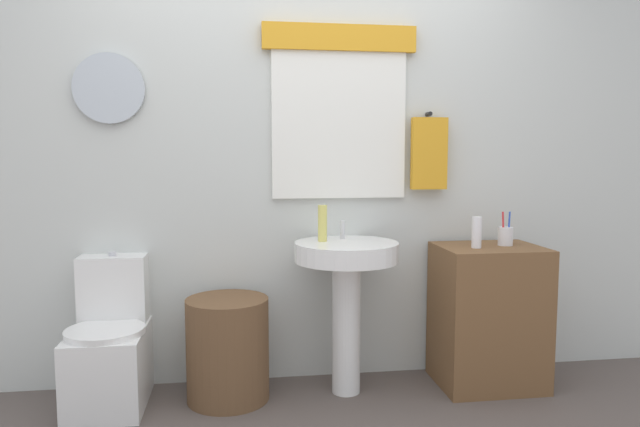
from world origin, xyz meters
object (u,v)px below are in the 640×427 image
at_px(toilet, 110,348).
at_px(laundry_hamper, 228,349).
at_px(wooden_cabinet, 488,316).
at_px(pedestal_sink, 346,278).
at_px(lotion_bottle, 477,232).
at_px(soap_bottle, 322,223).
at_px(toothbrush_cup, 505,236).

height_order(toilet, laundry_hamper, toilet).
xyz_separation_m(laundry_hamper, wooden_cabinet, (1.41, 0.00, 0.12)).
xyz_separation_m(laundry_hamper, pedestal_sink, (0.62, -0.00, 0.35)).
relative_size(laundry_hamper, lotion_bottle, 3.19).
xyz_separation_m(toilet, soap_bottle, (1.09, 0.01, 0.62)).
relative_size(lotion_bottle, toothbrush_cup, 0.90).
bearing_deg(soap_bottle, wooden_cabinet, -3.14).
bearing_deg(wooden_cabinet, laundry_hamper, 180.00).
bearing_deg(toilet, lotion_bottle, -2.26).
bearing_deg(laundry_hamper, toilet, 176.57).
bearing_deg(pedestal_sink, laundry_hamper, 180.00).
xyz_separation_m(wooden_cabinet, toothbrush_cup, (0.10, 0.02, 0.44)).
relative_size(laundry_hamper, pedestal_sink, 0.66).
xyz_separation_m(wooden_cabinet, soap_bottle, (-0.91, 0.05, 0.52)).
height_order(toilet, toothbrush_cup, toothbrush_cup).
relative_size(soap_bottle, lotion_bottle, 1.15).
bearing_deg(pedestal_sink, soap_bottle, 157.38).
height_order(wooden_cabinet, toothbrush_cup, toothbrush_cup).
relative_size(laundry_hamper, toothbrush_cup, 2.86).
bearing_deg(toilet, wooden_cabinet, -1.01).
bearing_deg(wooden_cabinet, pedestal_sink, -180.00).
relative_size(pedestal_sink, lotion_bottle, 4.87).
xyz_separation_m(laundry_hamper, toothbrush_cup, (1.51, 0.02, 0.56)).
bearing_deg(toothbrush_cup, wooden_cabinet, -168.36).
xyz_separation_m(pedestal_sink, wooden_cabinet, (0.79, 0.00, -0.23)).
height_order(pedestal_sink, wooden_cabinet, pedestal_sink).
height_order(laundry_hamper, soap_bottle, soap_bottle).
relative_size(soap_bottle, toothbrush_cup, 1.03).
distance_m(toilet, laundry_hamper, 0.59).
xyz_separation_m(soap_bottle, lotion_bottle, (0.81, -0.09, -0.05)).
relative_size(toilet, soap_bottle, 3.96).
bearing_deg(toothbrush_cup, soap_bottle, 178.28).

